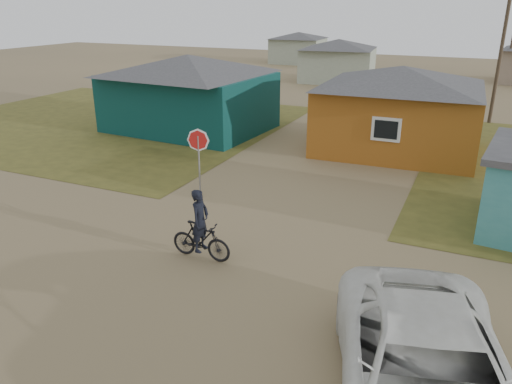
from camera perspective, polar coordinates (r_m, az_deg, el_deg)
ground at (r=13.04m, az=-6.42°, el=-9.53°), size 120.00×120.00×0.00m
grass_nw at (r=30.82m, az=-16.79°, el=7.72°), size 20.00×18.00×0.00m
house_teal at (r=27.58m, az=-7.66°, el=11.30°), size 8.93×7.08×4.00m
house_yellow at (r=24.26m, az=16.05°, el=9.25°), size 7.72×6.76×3.90m
house_pale_west at (r=45.42m, az=9.34°, el=14.69°), size 7.04×6.15×3.60m
house_pale_north at (r=59.24m, az=4.84°, el=16.18°), size 6.28×5.81×3.40m
utility_pole_near at (r=31.68m, az=26.24°, el=14.45°), size 1.40×0.20×8.00m
stop_sign at (r=17.62m, az=-6.60°, el=5.12°), size 0.80×0.18×2.48m
cyclist at (r=13.56m, az=-6.34°, el=-4.78°), size 1.76×0.64×1.99m
vehicle at (r=9.08m, az=19.02°, el=-19.40°), size 4.45×6.80×1.74m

